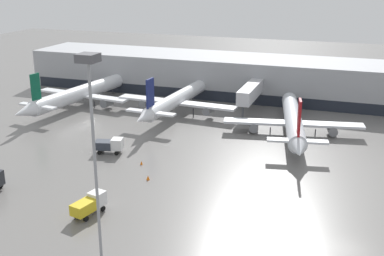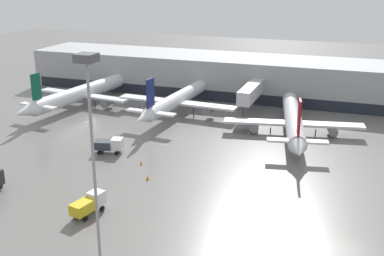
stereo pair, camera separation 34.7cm
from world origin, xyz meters
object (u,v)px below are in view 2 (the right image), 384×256
traffic_cone_0 (141,163)px  parked_jet_0 (176,100)px  apron_light_mast_5 (90,105)px  service_truck_0 (110,144)px  service_truck_2 (89,204)px  traffic_cone_1 (148,178)px  parked_jet_3 (84,92)px  parked_jet_2 (293,121)px

traffic_cone_0 → parked_jet_0: bearing=99.9°
apron_light_mast_5 → service_truck_0: bearing=116.8°
service_truck_2 → traffic_cone_1: service_truck_2 is taller
parked_jet_0 → service_truck_0: 24.22m
traffic_cone_1 → apron_light_mast_5: 25.72m
parked_jet_0 → service_truck_2: (5.45, -43.47, -1.69)m
parked_jet_3 → service_truck_0: (19.68, -24.15, -1.45)m
parked_jet_2 → traffic_cone_1: bearing=137.4°
parked_jet_2 → traffic_cone_0: 30.03m
traffic_cone_0 → traffic_cone_1: 5.84m
parked_jet_3 → traffic_cone_0: parked_jet_3 is taller
parked_jet_3 → apron_light_mast_5: 62.92m
parked_jet_2 → service_truck_2: parked_jet_2 is taller
parked_jet_2 → service_truck_2: size_ratio=7.05×
parked_jet_3 → traffic_cone_1: parked_jet_3 is taller
parked_jet_2 → parked_jet_3: 46.86m
service_truck_0 → traffic_cone_1: service_truck_0 is taller
parked_jet_3 → service_truck_2: size_ratio=7.88×
service_truck_2 → apron_light_mast_5: size_ratio=0.24×
parked_jet_2 → service_truck_2: 43.37m
parked_jet_0 → service_truck_2: bearing=-169.1°
traffic_cone_1 → apron_light_mast_5: (3.52, -19.63, 16.25)m
service_truck_2 → traffic_cone_0: size_ratio=8.21×
service_truck_0 → apron_light_mast_5: (13.83, -27.32, 15.14)m
parked_jet_0 → apron_light_mast_5: (11.49, -51.36, 13.45)m
parked_jet_2 → service_truck_0: bearing=114.8°
parked_jet_2 → traffic_cone_1: (-16.64, -27.16, -2.29)m
parked_jet_2 → traffic_cone_0: size_ratio=57.82×
parked_jet_0 → apron_light_mast_5: size_ratio=1.55×
parked_jet_2 → traffic_cone_0: (-19.94, -22.34, -2.30)m
parked_jet_2 → apron_light_mast_5: bearing=153.3°
parked_jet_0 → parked_jet_3: bearing=93.5°
parked_jet_2 → apron_light_mast_5: 50.56m
parked_jet_0 → service_truck_2: 43.84m
service_truck_2 → traffic_cone_1: bearing=0.3°
traffic_cone_1 → service_truck_2: bearing=-102.1°
parked_jet_2 → service_truck_2: (-19.16, -38.89, -1.18)m
apron_light_mast_5 → parked_jet_0: bearing=102.6°
parked_jet_0 → parked_jet_2: (24.61, -4.57, -0.51)m
traffic_cone_0 → service_truck_2: bearing=-87.3°
service_truck_0 → traffic_cone_0: service_truck_0 is taller
service_truck_2 → apron_light_mast_5: (6.04, -7.90, 15.14)m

